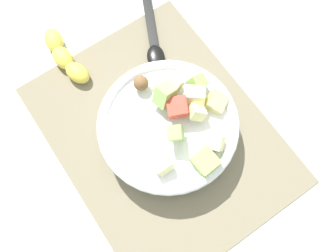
# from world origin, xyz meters

# --- Properties ---
(ground_plane) EXTENTS (2.40, 2.40, 0.00)m
(ground_plane) POSITION_xyz_m (0.00, 0.00, 0.00)
(ground_plane) COLOR silver
(placemat) EXTENTS (0.49, 0.38, 0.01)m
(placemat) POSITION_xyz_m (0.00, 0.00, 0.00)
(placemat) COLOR #756B56
(placemat) RESTS_ON ground_plane
(salad_bowl) EXTENTS (0.25, 0.25, 0.11)m
(salad_bowl) POSITION_xyz_m (-0.01, -0.01, 0.04)
(salad_bowl) COLOR white
(salad_bowl) RESTS_ON placemat
(serving_spoon) EXTENTS (0.19, 0.11, 0.01)m
(serving_spoon) POSITION_xyz_m (0.17, -0.10, 0.01)
(serving_spoon) COLOR black
(serving_spoon) RESTS_ON placemat
(banana_whole) EXTENTS (0.15, 0.05, 0.04)m
(banana_whole) POSITION_xyz_m (0.24, 0.07, 0.02)
(banana_whole) COLOR yellow
(banana_whole) RESTS_ON ground_plane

